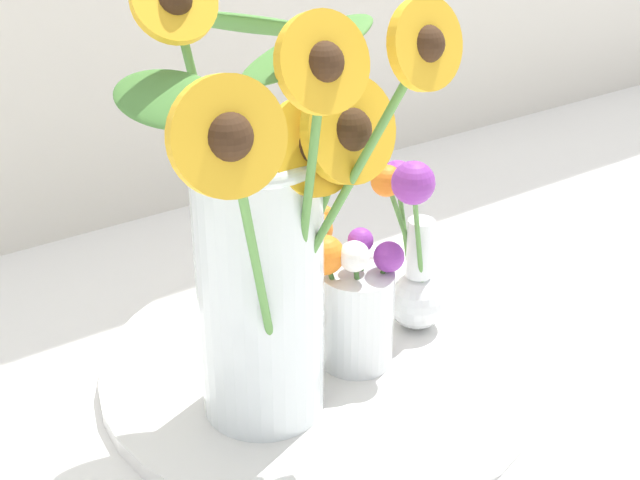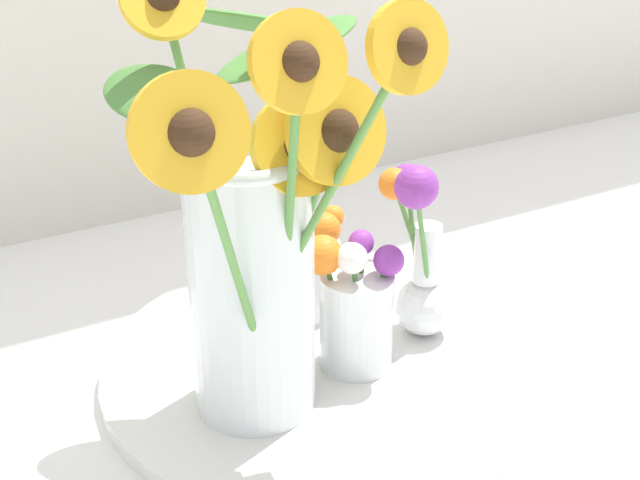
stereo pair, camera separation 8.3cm
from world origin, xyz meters
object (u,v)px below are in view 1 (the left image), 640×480
serving_tray (320,365)px  vase_bulb_right (412,255)px  mason_jar_sunflowers (266,251)px  vase_small_center (355,306)px  vase_small_back (300,264)px

serving_tray → vase_bulb_right: (0.11, -0.01, 0.10)m
vase_bulb_right → serving_tray: bearing=176.7°
mason_jar_sunflowers → vase_bulb_right: mason_jar_sunflowers is taller
vase_small_center → vase_bulb_right: (0.08, 0.02, 0.02)m
mason_jar_sunflowers → vase_small_back: size_ratio=3.00×
serving_tray → vase_small_back: (0.03, 0.09, 0.07)m
vase_bulb_right → vase_small_back: 0.12m
vase_bulb_right → vase_small_back: vase_bulb_right is taller
mason_jar_sunflowers → vase_small_center: mason_jar_sunflowers is taller
serving_tray → vase_small_back: 0.11m
serving_tray → vase_small_back: size_ratio=3.20×
vase_small_back → vase_bulb_right: bearing=-50.2°
serving_tray → vase_bulb_right: size_ratio=2.16×
serving_tray → vase_bulb_right: vase_bulb_right is taller
mason_jar_sunflowers → vase_small_back: 0.20m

